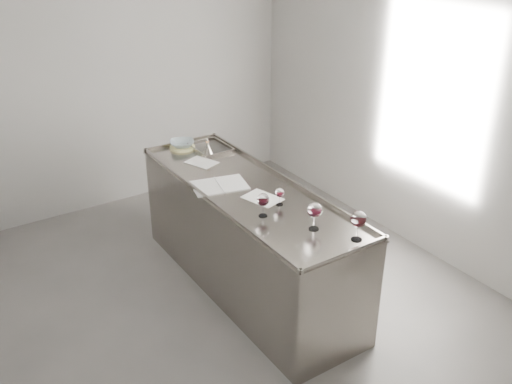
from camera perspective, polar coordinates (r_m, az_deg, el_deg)
room_shell at (r=3.96m, az=-4.70°, el=2.97°), size 4.54×5.04×2.84m
counter at (r=4.84m, az=-0.84°, el=-4.67°), size 0.77×2.42×0.97m
wine_glass_left at (r=4.15m, az=0.71°, el=-0.82°), size 0.09×0.09×0.18m
wine_glass_middle at (r=3.99m, az=5.89°, el=-1.87°), size 0.11×0.11×0.21m
wine_glass_right at (r=3.90m, az=10.19°, el=-2.75°), size 0.11×0.11×0.22m
wine_glass_small at (r=4.33m, az=2.38°, el=-0.12°), size 0.07×0.07×0.14m
notebook at (r=4.67m, az=-3.67°, el=0.66°), size 0.50×0.40×0.02m
loose_paper_top at (r=4.46m, az=0.64°, el=-0.62°), size 0.28×0.34×0.00m
loose_paper_under at (r=5.12m, az=-5.45°, el=2.98°), size 0.27×0.32×0.00m
trivet at (r=5.46m, az=-7.37°, el=4.45°), size 0.25×0.25×0.02m
ceramic_bowl at (r=5.44m, az=-7.40°, el=4.82°), size 0.30×0.30×0.06m
wine_funnel at (r=5.25m, az=-4.86°, el=4.20°), size 0.12×0.12×0.18m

